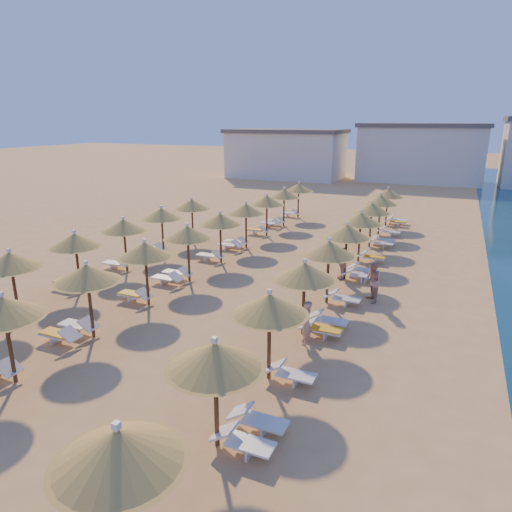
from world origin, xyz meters
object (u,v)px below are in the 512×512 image
at_px(parasol_row_west, 188,233).
at_px(beachgoer_c, 342,263).
at_px(beachgoer_b, 372,282).
at_px(beachgoer_a, 306,323).
at_px(parasol_row_east, 329,249).

bearing_deg(parasol_row_west, beachgoer_c, 25.74).
bearing_deg(beachgoer_b, beachgoer_a, -44.96).
relative_size(parasol_row_west, beachgoer_c, 21.91).
relative_size(parasol_row_west, beachgoer_b, 19.06).
distance_m(beachgoer_b, beachgoer_c, 3.12).
relative_size(parasol_row_east, beachgoer_a, 21.92).
height_order(parasol_row_west, beachgoer_a, parasol_row_west).
bearing_deg(parasol_row_east, beachgoer_a, -85.17).
xyz_separation_m(parasol_row_east, beachgoer_b, (1.78, 0.87, -1.48)).
height_order(parasol_row_east, beachgoer_c, parasol_row_east).
bearing_deg(beachgoer_b, parasol_row_west, -113.17).
bearing_deg(parasol_row_east, beachgoer_c, 92.47).
bearing_deg(parasol_row_east, beachgoer_b, 26.02).
height_order(parasol_row_east, beachgoer_a, parasol_row_east).
distance_m(beachgoer_a, beachgoer_c, 7.41).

